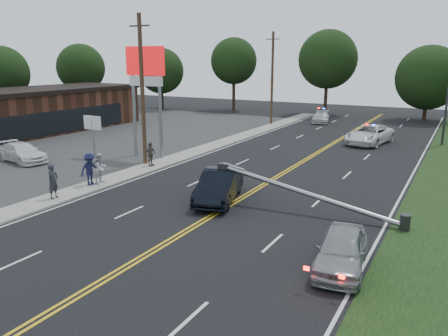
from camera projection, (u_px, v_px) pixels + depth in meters
The scene contains 25 objects.
ground at pixel (134, 262), 15.72m from camera, with size 120.00×120.00×0.00m, color black.
parking_lot at pixel (19, 154), 33.64m from camera, with size 25.00×60.00×0.01m, color #2D2D2D.
sidewalk at pixel (136, 172), 28.15m from camera, with size 1.80×70.00×0.12m, color gray.
centerline_yellow at pixel (253, 191), 24.19m from camera, with size 0.36×80.00×0.00m, color gold.
pylon_sign at pixel (146, 75), 31.09m from camera, with size 3.20×0.35×8.00m.
small_sign at pixel (93, 126), 31.94m from camera, with size 1.60×0.14×3.10m.
traffic_signal at pixel (448, 95), 36.20m from camera, with size 0.28×0.41×7.05m.
fallen_streetlight at pixel (316, 196), 20.30m from camera, with size 9.36×0.44×1.91m.
utility_pole_mid at pixel (142, 91), 29.00m from camera, with size 1.60×0.28×10.00m.
utility_pole_far at pixel (272, 78), 47.65m from camera, with size 1.60×0.28×10.00m.
tree_2 at pixel (2, 73), 48.81m from camera, with size 6.03×6.03×8.61m.
tree_3 at pixel (81, 68), 57.60m from camera, with size 6.24×6.24×9.11m.
tree_4 at pixel (161, 71), 62.47m from camera, with size 6.46×6.46×8.72m.
tree_5 at pixel (234, 61), 60.88m from camera, with size 6.43×6.43×10.09m.
tree_6 at pixel (328, 59), 56.22m from camera, with size 7.53×7.53×10.87m.
tree_7 at pixel (428, 78), 50.63m from camera, with size 7.44×7.44×8.76m.
crashed_sedan at pixel (219, 186), 22.43m from camera, with size 1.69×4.84×1.59m, color black.
waiting_sedan at pixel (341, 250), 15.13m from camera, with size 1.62×4.04×1.38m, color #94969B.
parked_car at pixel (22, 153), 30.99m from camera, with size 1.87×4.59×1.33m, color white.
emergency_a at pixel (369, 134), 37.62m from camera, with size 2.66×5.78×1.60m, color white.
emergency_b at pixel (321, 117), 50.23m from camera, with size 1.78×4.38×1.27m, color silver.
bystander_a at pixel (53, 181), 22.38m from camera, with size 0.66×0.43×1.82m, color #292A31.
bystander_b at pixel (101, 168), 25.19m from camera, with size 0.85×0.66×1.75m, color silver.
bystander_c at pixel (90, 169), 24.79m from camera, with size 1.20×0.69×1.85m, color #17193A.
bystander_d at pixel (150, 154), 29.24m from camera, with size 0.95×0.40×1.62m, color #5A5048.
Camera 1 is at (9.86, -11.02, 7.11)m, focal length 35.00 mm.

